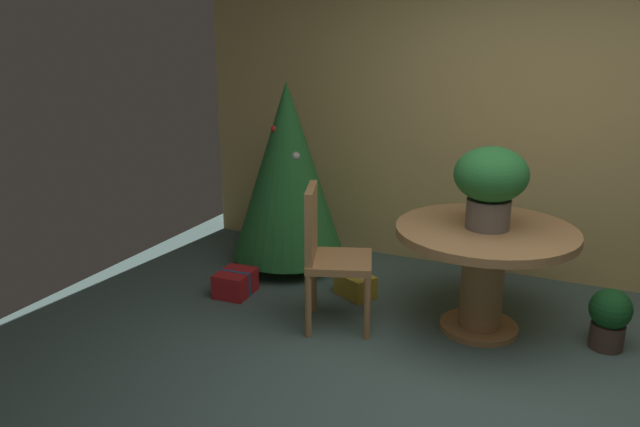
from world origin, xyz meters
The scene contains 9 objects.
ground_plane centered at (0.00, 0.00, 0.00)m, with size 6.60×6.60×0.00m, color #4C6660.
back_wall_panel centered at (0.00, 2.20, 1.30)m, with size 6.00×0.10×2.60m, color tan.
round_dining_table centered at (-0.25, 1.04, 0.51)m, with size 1.16×1.16×0.72m.
flower_vase centered at (-0.25, 1.04, 1.03)m, with size 0.46×0.46×0.52m.
wooden_chair_left centered at (-1.21, 0.69, 0.53)m, with size 0.55×0.55×0.96m.
holiday_tree centered at (-1.94, 1.53, 0.83)m, with size 0.93×0.93×1.55m.
gift_box_gold centered at (-1.20, 1.20, 0.09)m, with size 0.35×0.31×0.17m.
gift_box_red centered at (-2.04, 0.85, 0.09)m, with size 0.26×0.32×0.18m.
potted_plant centered at (0.53, 1.13, 0.21)m, with size 0.26×0.26×0.40m.
Camera 1 is at (0.38, -2.86, 1.96)m, focal length 35.12 mm.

